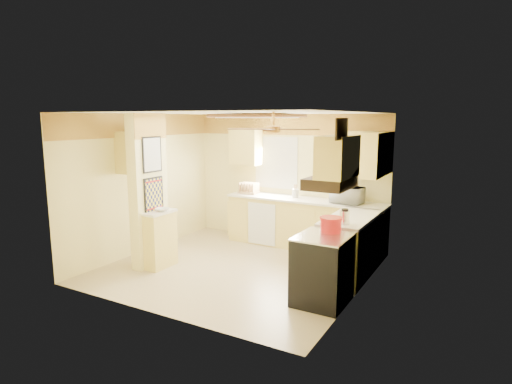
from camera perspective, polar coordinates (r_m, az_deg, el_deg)
The scene contains 34 objects.
floor at distance 7.10m, azimuth -2.51°, elevation -10.12°, with size 4.00×4.00×0.00m, color tan.
ceiling at distance 6.68m, azimuth -2.68°, elevation 10.48°, with size 4.00×4.00×0.00m, color white.
wall_back at distance 8.43m, azimuth 4.25°, elevation 1.81°, with size 4.00×4.00×0.00m, color #F9EB98.
wall_front at distance 5.30m, azimuth -13.54°, elevation -3.24°, with size 4.00×4.00×0.00m, color #F9EB98.
wall_left at distance 8.01m, azimuth -14.84°, elevation 1.08°, with size 3.80×3.80×0.00m, color #F9EB98.
wall_right at distance 5.99m, azimuth 13.89°, elevation -1.76°, with size 3.80×3.80×0.00m, color #F9EB98.
wallpaper_border at distance 8.33m, azimuth 4.28°, elevation 8.96°, with size 4.00×0.02×0.40m, color #F9CB49.
partition_column at distance 7.17m, azimuth -14.15°, elevation 0.12°, with size 0.20×0.70×2.50m, color #F9EB98.
partition_ledge at distance 7.20m, azimuth -12.60°, elevation -6.31°, with size 0.25×0.55×0.90m, color #E1CD67.
ledge_top at distance 7.09m, azimuth -12.74°, elevation -2.66°, with size 0.28×0.58×0.04m, color white.
lower_cabinets_back at distance 8.12m, azimuth 6.48°, elevation -4.30°, with size 3.00×0.60×0.90m, color #E1CD67.
lower_cabinets_right at distance 6.82m, azimuth 12.54°, elevation -7.22°, with size 0.60×1.40×0.90m, color #E1CD67.
countertop_back at distance 8.01m, azimuth 6.51°, elevation -1.05°, with size 3.04×0.64×0.04m, color white.
countertop_right at distance 6.70m, azimuth 12.61°, elevation -3.37°, with size 0.64×1.44×0.04m, color white.
dishwasher_panel at distance 8.16m, azimuth 0.75°, elevation -4.29°, with size 0.58×0.02×0.80m, color white.
window at distance 8.49m, azimuth 2.71°, elevation 3.92°, with size 0.92×0.02×1.02m.
upper_cab_back_left at distance 8.61m, azimuth -1.35°, elevation 6.02°, with size 0.60×0.35×0.70m, color #E1CD67.
upper_cab_back_right at distance 7.67m, azimuth 14.32°, elevation 5.25°, with size 0.90×0.35×0.70m, color #E1CD67.
upper_cab_right at distance 7.15m, azimuth 15.45°, elevation 4.88°, with size 0.35×1.00×0.70m, color #E1CD67.
upper_cab_left_wall at distance 7.64m, azimuth -15.39°, elevation 5.18°, with size 0.35×0.75×0.70m, color #E1CD67.
upper_cab_over_stove at distance 5.41m, azimuth 10.83°, elevation 4.65°, with size 0.35×0.76×0.52m, color #E1CD67.
stove at distance 5.79m, azimuth 8.88°, elevation -10.11°, with size 0.68×0.77×0.92m.
range_hood at distance 5.48m, azimuth 9.88°, elevation 1.26°, with size 0.50×0.76×0.14m, color black.
poster_menu at distance 7.02m, azimuth -13.69°, elevation 4.88°, with size 0.02×0.42×0.57m.
poster_nashville at distance 7.10m, azimuth -13.48°, elevation -0.35°, with size 0.02×0.42×0.57m.
ceiling_light_panel at distance 7.06m, azimuth 0.21°, elevation 10.10°, with size 1.35×0.95×0.06m.
ceiling_fan at distance 5.58m, azimuth 2.30°, elevation 8.42°, with size 1.15×1.15×0.26m.
vent_grate at distance 5.01m, azimuth 11.37°, elevation 8.24°, with size 0.02×0.40×0.25m, color black.
microwave at distance 7.69m, azimuth 12.09°, elevation -0.39°, with size 0.53×0.36×0.29m, color white.
bowl at distance 7.06m, azimuth -12.39°, elevation -2.31°, with size 0.22×0.22×0.05m, color white.
dutch_oven at distance 5.83m, azimuth 9.96°, elevation -4.27°, with size 0.31×0.31×0.20m.
kettle at distance 6.18m, azimuth 11.74°, elevation -3.28°, with size 0.14×0.14×0.22m.
dish_rack at distance 8.53m, azimuth -0.98°, elevation 0.34°, with size 0.38×0.28×0.21m.
utensil_crock at distance 8.14m, azimuth 5.28°, elevation -0.12°, with size 0.12×0.12×0.25m.
Camera 1 is at (3.54, -5.66, 2.42)m, focal length 30.00 mm.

